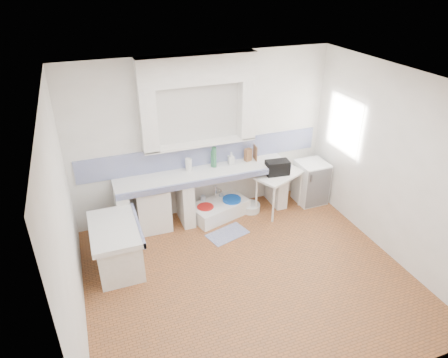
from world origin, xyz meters
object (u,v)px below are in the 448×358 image
object	(u,v)px
stove	(153,207)
fridge	(311,182)
sink	(219,210)
side_table	(279,192)

from	to	relation	value
stove	fridge	size ratio (longest dim) A/B	0.96
sink	side_table	xyz separation A→B (m)	(1.08, -0.17, 0.25)
sink	fridge	world-z (taller)	fridge
fridge	side_table	bearing A→B (deg)	-175.58
stove	fridge	world-z (taller)	fridge
side_table	fridge	bearing A→B (deg)	-19.34
side_table	fridge	size ratio (longest dim) A/B	1.10
stove	fridge	xyz separation A→B (m)	(2.95, -0.18, 0.01)
sink	side_table	bearing A→B (deg)	-25.65
stove	side_table	bearing A→B (deg)	-5.24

